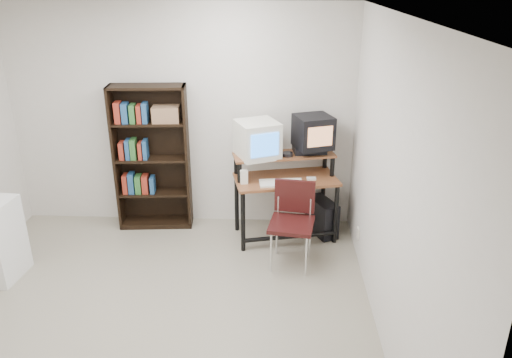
{
  "coord_description": "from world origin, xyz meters",
  "views": [
    {
      "loc": [
        1.09,
        -3.58,
        2.87
      ],
      "look_at": [
        0.9,
        1.1,
        0.93
      ],
      "focal_mm": 35.0,
      "sensor_mm": 36.0,
      "label": 1
    }
  ],
  "objects_px": {
    "crt_monitor": "(257,139)",
    "crt_tv": "(313,132)",
    "computer_desk": "(285,182)",
    "bookshelf": "(152,156)",
    "school_chair": "(293,215)",
    "pc_tower": "(322,217)"
  },
  "relations": [
    {
      "from": "computer_desk",
      "to": "school_chair",
      "type": "relative_size",
      "value": 1.39
    },
    {
      "from": "school_chair",
      "to": "pc_tower",
      "type": "bearing_deg",
      "value": 69.13
    },
    {
      "from": "computer_desk",
      "to": "school_chair",
      "type": "height_order",
      "value": "computer_desk"
    },
    {
      "from": "crt_tv",
      "to": "bookshelf",
      "type": "bearing_deg",
      "value": 157.53
    },
    {
      "from": "crt_monitor",
      "to": "pc_tower",
      "type": "distance_m",
      "value": 1.23
    },
    {
      "from": "pc_tower",
      "to": "school_chair",
      "type": "relative_size",
      "value": 0.51
    },
    {
      "from": "crt_tv",
      "to": "pc_tower",
      "type": "bearing_deg",
      "value": -46.4
    },
    {
      "from": "crt_monitor",
      "to": "pc_tower",
      "type": "xyz_separation_m",
      "value": [
        0.76,
        0.04,
        -0.96
      ]
    },
    {
      "from": "computer_desk",
      "to": "bookshelf",
      "type": "bearing_deg",
      "value": 158.94
    },
    {
      "from": "computer_desk",
      "to": "crt_tv",
      "type": "relative_size",
      "value": 2.53
    },
    {
      "from": "bookshelf",
      "to": "crt_monitor",
      "type": "bearing_deg",
      "value": -13.74
    },
    {
      "from": "crt_tv",
      "to": "school_chair",
      "type": "height_order",
      "value": "crt_tv"
    },
    {
      "from": "pc_tower",
      "to": "bookshelf",
      "type": "height_order",
      "value": "bookshelf"
    },
    {
      "from": "pc_tower",
      "to": "crt_tv",
      "type": "bearing_deg",
      "value": 126.86
    },
    {
      "from": "crt_tv",
      "to": "school_chair",
      "type": "bearing_deg",
      "value": -127.48
    },
    {
      "from": "pc_tower",
      "to": "bookshelf",
      "type": "xyz_separation_m",
      "value": [
        -2.01,
        0.16,
        0.68
      ]
    },
    {
      "from": "crt_tv",
      "to": "bookshelf",
      "type": "relative_size",
      "value": 0.28
    },
    {
      "from": "crt_monitor",
      "to": "crt_tv",
      "type": "distance_m",
      "value": 0.63
    },
    {
      "from": "school_chair",
      "to": "bookshelf",
      "type": "distance_m",
      "value": 1.85
    },
    {
      "from": "pc_tower",
      "to": "computer_desk",
      "type": "bearing_deg",
      "value": 163.01
    },
    {
      "from": "crt_monitor",
      "to": "crt_tv",
      "type": "relative_size",
      "value": 1.15
    },
    {
      "from": "crt_tv",
      "to": "pc_tower",
      "type": "distance_m",
      "value": 1.03
    }
  ]
}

